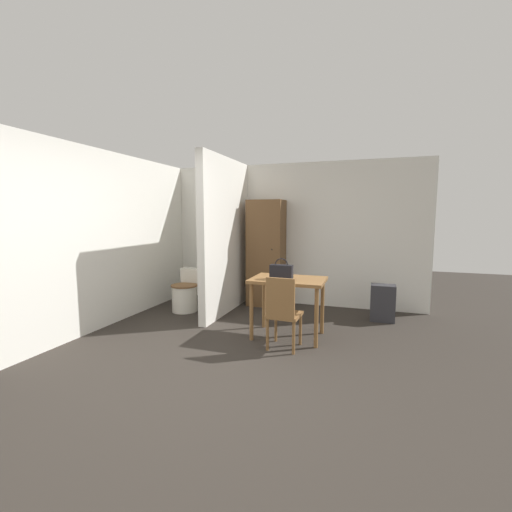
# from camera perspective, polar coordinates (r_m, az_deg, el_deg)

# --- Properties ---
(ground_plane) EXTENTS (16.00, 16.00, 0.00)m
(ground_plane) POSITION_cam_1_polar(r_m,az_deg,el_deg) (3.56, -10.18, -19.81)
(ground_plane) COLOR #2D2823
(wall_back) EXTENTS (5.01, 0.12, 2.50)m
(wall_back) POSITION_cam_1_polar(r_m,az_deg,el_deg) (6.25, 4.14, 3.65)
(wall_back) COLOR silver
(wall_back) RESTS_ON ground_plane
(wall_left) EXTENTS (0.12, 4.20, 2.50)m
(wall_left) POSITION_cam_1_polar(r_m,az_deg,el_deg) (5.70, -21.00, 2.92)
(wall_left) COLOR silver
(wall_left) RESTS_ON ground_plane
(partition_wall) EXTENTS (0.12, 1.75, 2.50)m
(partition_wall) POSITION_cam_1_polar(r_m,az_deg,el_deg) (5.59, -5.07, 3.28)
(partition_wall) COLOR silver
(partition_wall) RESTS_ON ground_plane
(dining_table) EXTENTS (0.94, 0.65, 0.78)m
(dining_table) POSITION_cam_1_polar(r_m,az_deg,el_deg) (4.47, 5.37, -5.12)
(dining_table) COLOR brown
(dining_table) RESTS_ON ground_plane
(wooden_chair) EXTENTS (0.40, 0.40, 0.88)m
(wooden_chair) POSITION_cam_1_polar(r_m,az_deg,el_deg) (4.08, 4.49, -9.17)
(wooden_chair) COLOR brown
(wooden_chair) RESTS_ON ground_plane
(toilet) EXTENTS (0.44, 0.59, 0.69)m
(toilet) POSITION_cam_1_polar(r_m,az_deg,el_deg) (5.88, -11.58, -6.18)
(toilet) COLOR silver
(toilet) RESTS_ON ground_plane
(handbag) EXTENTS (0.29, 0.10, 0.27)m
(handbag) POSITION_cam_1_polar(r_m,az_deg,el_deg) (4.36, 4.24, -2.63)
(handbag) COLOR black
(handbag) RESTS_ON dining_table
(wooden_cabinet) EXTENTS (0.61, 0.48, 1.86)m
(wooden_cabinet) POSITION_cam_1_polar(r_m,az_deg,el_deg) (6.03, 1.72, 0.48)
(wooden_cabinet) COLOR brown
(wooden_cabinet) RESTS_ON ground_plane
(space_heater) EXTENTS (0.35, 0.24, 0.55)m
(space_heater) POSITION_cam_1_polar(r_m,az_deg,el_deg) (5.54, 20.35, -7.33)
(space_heater) COLOR #2D2D33
(space_heater) RESTS_ON ground_plane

